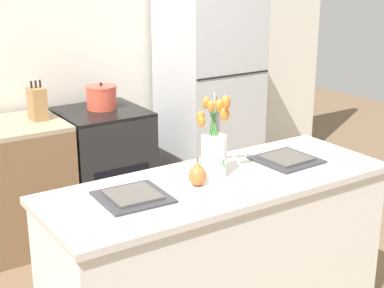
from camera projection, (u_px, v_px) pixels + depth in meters
name	position (u px, v px, depth m)	size (l,w,h in m)	color
back_wall	(63.00, 41.00, 4.37)	(5.20, 0.08, 2.70)	silver
kitchen_island	(218.00, 260.00, 3.05)	(1.80, 0.66, 0.90)	silver
stove_range	(104.00, 168.00, 4.38)	(0.60, 0.61, 0.89)	black
refrigerator	(209.00, 95.00, 4.74)	(0.68, 0.67, 1.77)	#B7BABC
flower_vase	(214.00, 146.00, 2.93)	(0.19, 0.17, 0.42)	silver
pear_figurine	(197.00, 174.00, 2.83)	(0.09, 0.09, 0.14)	#C66B33
plate_setting_left	(133.00, 196.00, 2.69)	(0.32, 0.32, 0.02)	#333338
plate_setting_right	(287.00, 159.00, 3.18)	(0.32, 0.32, 0.02)	#333338
cooking_pot	(102.00, 97.00, 4.26)	(0.22, 0.22, 0.20)	#CC4C38
knife_block	(37.00, 104.00, 3.97)	(0.10, 0.14, 0.27)	#A37547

